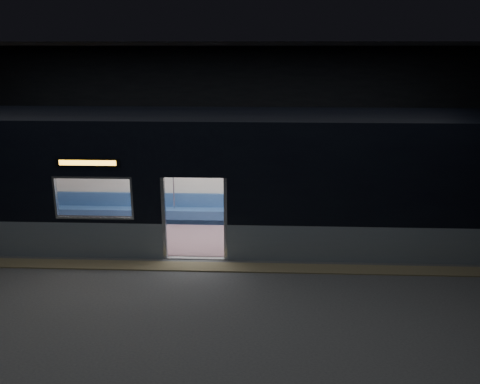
{
  "coord_description": "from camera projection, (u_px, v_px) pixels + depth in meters",
  "views": [
    {
      "loc": [
        1.6,
        -10.34,
        4.96
      ],
      "look_at": [
        1.03,
        2.3,
        1.35
      ],
      "focal_mm": 38.0,
      "sensor_mm": 36.0,
      "label": 1
    }
  ],
  "objects": [
    {
      "name": "metro_car",
      "position": [
        201.0,
        171.0,
        13.3
      ],
      "size": [
        18.0,
        3.04,
        3.35
      ],
      "color": "gray",
      "rests_on": "station_floor"
    },
    {
      "name": "station_envelope",
      "position": [
        185.0,
        113.0,
        10.36
      ],
      "size": [
        24.0,
        14.0,
        5.0
      ],
      "color": "black",
      "rests_on": "station_floor"
    },
    {
      "name": "transit_map",
      "position": [
        382.0,
        174.0,
        14.44
      ],
      "size": [
        1.0,
        0.03,
        0.65
      ],
      "primitive_type": "cube",
      "color": "white",
      "rests_on": "metro_car"
    },
    {
      "name": "station_floor",
      "position": [
        190.0,
        278.0,
        11.37
      ],
      "size": [
        24.0,
        14.0,
        0.01
      ],
      "primitive_type": "cube",
      "color": "#47494C",
      "rests_on": "ground"
    },
    {
      "name": "passenger",
      "position": [
        375.0,
        199.0,
        14.33
      ],
      "size": [
        0.44,
        0.75,
        1.47
      ],
      "rotation": [
        0.0,
        0.0,
        -0.0
      ],
      "color": "black",
      "rests_on": "metro_car"
    },
    {
      "name": "handbag",
      "position": [
        376.0,
        206.0,
        14.13
      ],
      "size": [
        0.3,
        0.27,
        0.14
      ],
      "primitive_type": "cube",
      "rotation": [
        0.0,
        0.0,
        0.09
      ],
      "color": "black",
      "rests_on": "passenger"
    },
    {
      "name": "tactile_strip",
      "position": [
        193.0,
        267.0,
        11.89
      ],
      "size": [
        22.8,
        0.5,
        0.03
      ],
      "primitive_type": "cube",
      "color": "#8C7F59",
      "rests_on": "station_floor"
    }
  ]
}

